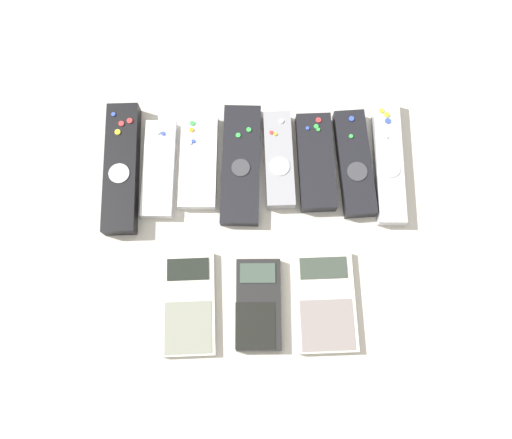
{
  "coord_description": "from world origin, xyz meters",
  "views": [
    {
      "loc": [
        -0.01,
        -0.16,
        0.73
      ],
      "look_at": [
        0.0,
        0.03,
        0.01
      ],
      "focal_mm": 35.0,
      "sensor_mm": 36.0,
      "label": 1
    }
  ],
  "objects": [
    {
      "name": "remote_7",
      "position": [
        0.21,
        0.12,
        0.01
      ],
      "size": [
        0.05,
        0.2,
        0.02
      ],
      "rotation": [
        0.0,
        0.0,
        -0.04
      ],
      "color": "#B7B7BC",
      "rests_on": "ground_plane"
    },
    {
      "name": "remote_0",
      "position": [
        -0.2,
        0.12,
        0.01
      ],
      "size": [
        0.05,
        0.21,
        0.03
      ],
      "rotation": [
        0.0,
        0.0,
        0.0
      ],
      "color": "black",
      "rests_on": "ground_plane"
    },
    {
      "name": "remote_5",
      "position": [
        0.1,
        0.12,
        0.01
      ],
      "size": [
        0.06,
        0.15,
        0.03
      ],
      "rotation": [
        0.0,
        0.0,
        0.01
      ],
      "color": "black",
      "rests_on": "ground_plane"
    },
    {
      "name": "remote_3",
      "position": [
        -0.02,
        0.12,
        0.01
      ],
      "size": [
        0.07,
        0.19,
        0.02
      ],
      "rotation": [
        0.0,
        0.0,
        -0.05
      ],
      "color": "black",
      "rests_on": "ground_plane"
    },
    {
      "name": "remote_2",
      "position": [
        -0.09,
        0.13,
        0.01
      ],
      "size": [
        0.06,
        0.15,
        0.02
      ],
      "rotation": [
        0.0,
        0.0,
        -0.04
      ],
      "color": "silver",
      "rests_on": "ground_plane"
    },
    {
      "name": "ground_plane",
      "position": [
        0.0,
        0.0,
        0.0
      ],
      "size": [
        3.0,
        3.0,
        0.0
      ],
      "primitive_type": "plane",
      "color": "beige"
    },
    {
      "name": "calculator_0",
      "position": [
        -0.1,
        -0.09,
        0.01
      ],
      "size": [
        0.08,
        0.15,
        0.01
      ],
      "rotation": [
        0.0,
        0.0,
        0.01
      ],
      "color": "beige",
      "rests_on": "ground_plane"
    },
    {
      "name": "remote_1",
      "position": [
        -0.15,
        0.12,
        0.01
      ],
      "size": [
        0.05,
        0.16,
        0.02
      ],
      "rotation": [
        0.0,
        0.0,
        -0.04
      ],
      "color": "silver",
      "rests_on": "ground_plane"
    },
    {
      "name": "calculator_2",
      "position": [
        0.1,
        -0.09,
        0.01
      ],
      "size": [
        0.09,
        0.14,
        0.01
      ],
      "rotation": [
        0.0,
        0.0,
        0.01
      ],
      "color": "beige",
      "rests_on": "ground_plane"
    },
    {
      "name": "remote_6",
      "position": [
        0.15,
        0.12,
        0.01
      ],
      "size": [
        0.05,
        0.17,
        0.02
      ],
      "rotation": [
        0.0,
        0.0,
        0.04
      ],
      "color": "black",
      "rests_on": "ground_plane"
    },
    {
      "name": "calculator_1",
      "position": [
        -0.0,
        -0.09,
        0.01
      ],
      "size": [
        0.07,
        0.13,
        0.02
      ],
      "rotation": [
        0.0,
        0.0,
        -0.02
      ],
      "color": "black",
      "rests_on": "ground_plane"
    },
    {
      "name": "remote_4",
      "position": [
        0.04,
        0.13,
        0.01
      ],
      "size": [
        0.04,
        0.15,
        0.02
      ],
      "rotation": [
        0.0,
        0.0,
        0.01
      ],
      "color": "gray",
      "rests_on": "ground_plane"
    }
  ]
}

